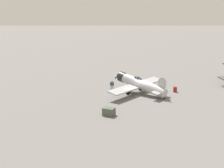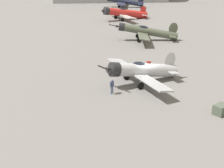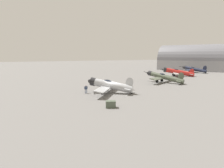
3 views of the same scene
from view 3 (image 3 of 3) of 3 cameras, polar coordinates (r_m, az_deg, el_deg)
name	(u,v)px [view 3 (image 3 of 3)]	position (r m, az deg, el deg)	size (l,w,h in m)	color
ground_plane	(112,93)	(38.34, 0.00, -2.66)	(400.00, 400.00, 0.00)	slate
airplane_foreground	(110,85)	(38.18, -0.71, -0.34)	(9.34, 10.30, 3.29)	#B7BABF
airplane_mid_apron	(164,77)	(54.14, 14.93, 2.00)	(10.61, 10.98, 3.14)	#4C5442
airplane_far_line	(177,72)	(72.31, 18.58, 3.33)	(10.03, 9.59, 3.25)	red
airplane_outer_stand	(194,69)	(88.63, 22.75, 4.02)	(10.48, 11.14, 3.24)	#1E2338
ground_crew_mechanic	(86,88)	(38.19, -7.62, -1.28)	(0.63, 0.27, 1.63)	#384766
equipment_crate	(111,104)	(27.92, -0.39, -5.90)	(1.71, 1.53, 0.97)	#4C5647
fuel_drum	(131,88)	(42.00, 5.68, -1.14)	(0.61, 0.61, 0.83)	maroon
distant_hangar	(195,62)	(104.22, 23.09, 6.05)	(28.79, 36.32, 15.22)	#939399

